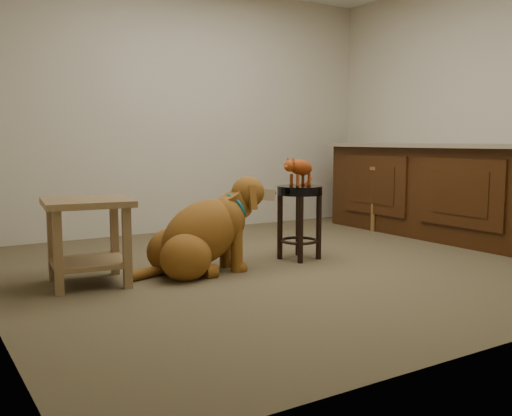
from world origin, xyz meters
TOP-DOWN VIEW (x-y plane):
  - floor at (0.00, 0.00)m, footprint 4.50×4.00m
  - room_shell at (0.00, 0.00)m, footprint 4.54×4.04m
  - cabinet_run at (1.94, 0.30)m, footprint 0.70×2.56m
  - padded_stool at (0.12, 0.12)m, footprint 0.37×0.37m
  - wood_stool at (1.84, 0.77)m, footprint 0.48×0.48m
  - side_table at (-1.58, 0.20)m, footprint 0.62×0.62m
  - golden_retriever at (-0.78, 0.09)m, footprint 1.18×0.59m
  - tabby_kitten at (0.11, 0.11)m, footprint 0.40×0.22m

SIDE VIEW (x-z plane):
  - floor at x=0.00m, z-range -0.01..0.01m
  - golden_retriever at x=-0.78m, z-range -0.10..0.65m
  - wood_stool at x=1.84m, z-range 0.01..0.71m
  - side_table at x=-1.58m, z-range 0.09..0.67m
  - padded_stool at x=0.12m, z-range 0.13..0.73m
  - cabinet_run at x=1.94m, z-range -0.03..0.91m
  - tabby_kitten at x=0.11m, z-range 0.61..0.88m
  - room_shell at x=0.00m, z-range 0.37..2.99m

